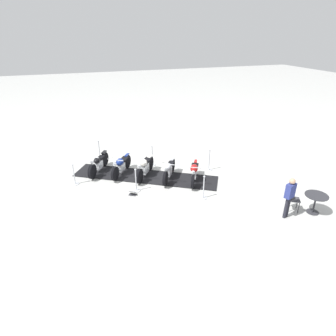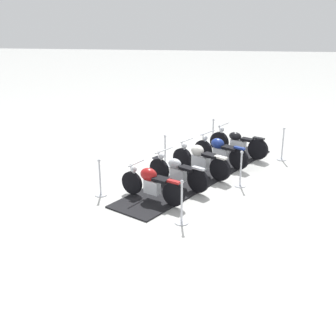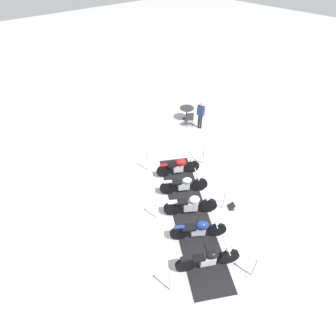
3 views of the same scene
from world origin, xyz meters
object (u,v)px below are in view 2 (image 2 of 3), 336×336
object	(u,v)px
motorcycle_maroon	(151,183)
info_placard	(157,162)
stanchion_right_rear	(100,184)
motorcycle_cream	(200,160)
stanchion_left_mid	(240,175)
stanchion_right_front	(213,137)
stanchion_right_mid	(165,157)
stanchion_left_front	(282,149)
stanchion_left_rear	(182,210)
motorcycle_chrome	(177,171)
motorcycle_navy	(220,150)
motorcycle_black	(238,143)

from	to	relation	value
motorcycle_maroon	info_placard	bearing A→B (deg)	-57.18
stanchion_right_rear	motorcycle_cream	bearing A→B (deg)	-145.65
stanchion_right_rear	stanchion_left_mid	size ratio (longest dim) A/B	0.98
stanchion_right_front	motorcycle_cream	bearing A→B (deg)	84.11
stanchion_right_front	stanchion_right_mid	size ratio (longest dim) A/B	0.94
info_placard	stanchion_right_rear	bearing A→B (deg)	-173.03
motorcycle_cream	motorcycle_maroon	distance (m)	2.39
stanchion_right_rear	stanchion_left_front	bearing A→B (deg)	-146.00
stanchion_left_rear	stanchion_right_mid	bearing A→B (deg)	-77.50
stanchion_right_mid	info_placard	size ratio (longest dim) A/B	2.86
stanchion_right_mid	motorcycle_maroon	bearing A→B (deg)	88.88
motorcycle_chrome	stanchion_left_rear	bearing A→B (deg)	130.63
motorcycle_navy	stanchion_right_mid	xyz separation A→B (m)	(1.78, 0.33, -0.20)
motorcycle_navy	stanchion_left_mid	world-z (taller)	stanchion_left_mid
motorcycle_black	stanchion_right_mid	distance (m)	2.75
stanchion_left_front	stanchion_left_rear	bearing A→B (deg)	59.21
stanchion_left_front	stanchion_right_front	bearing A→B (deg)	-30.79
motorcycle_cream	stanchion_left_front	size ratio (longest dim) A/B	1.61
motorcycle_chrome	stanchion_left_rear	size ratio (longest dim) A/B	1.61
motorcycle_chrome	stanchion_left_front	size ratio (longest dim) A/B	1.60
info_placard	stanchion_right_mid	bearing A→B (deg)	-98.12
stanchion_right_front	motorcycle_maroon	bearing A→B (deg)	73.47
stanchion_right_rear	stanchion_left_rear	bearing A→B (deg)	149.21
motorcycle_black	motorcycle_maroon	distance (m)	4.77
motorcycle_cream	stanchion_right_front	size ratio (longest dim) A/B	1.80
stanchion_right_rear	stanchion_right_mid	size ratio (longest dim) A/B	0.99
stanchion_right_front	motorcycle_navy	bearing A→B (deg)	96.84
stanchion_left_mid	info_placard	world-z (taller)	stanchion_left_mid
stanchion_left_mid	motorcycle_cream	bearing A→B (deg)	-30.85
motorcycle_navy	motorcycle_maroon	world-z (taller)	motorcycle_navy
stanchion_left_mid	info_placard	xyz separation A→B (m)	(2.69, -1.66, -0.27)
motorcycle_maroon	stanchion_right_rear	bearing A→B (deg)	20.47
stanchion_left_front	stanchion_right_front	distance (m)	2.79
stanchion_right_rear	stanchion_right_front	xyz separation A→B (m)	(-3.03, -5.09, -0.02)
motorcycle_black	motorcycle_maroon	xyz separation A→B (m)	(2.45, 4.09, 0.04)
motorcycle_black	stanchion_left_front	world-z (taller)	stanchion_left_front
stanchion_left_rear	motorcycle_black	bearing A→B (deg)	-105.92
motorcycle_black	stanchion_left_front	xyz separation A→B (m)	(-1.51, 0.23, -0.11)
motorcycle_black	stanchion_left_rear	distance (m)	5.53
motorcycle_maroon	motorcycle_black	bearing A→B (deg)	-92.64
stanchion_left_front	stanchion_left_mid	distance (m)	2.96
stanchion_left_mid	stanchion_left_rear	bearing A→B (deg)	59.21
motorcycle_maroon	stanchion_right_front	xyz separation A→B (m)	(-1.57, -5.29, -0.21)
motorcycle_cream	stanchion_right_rear	bearing A→B (deg)	69.43
motorcycle_cream	stanchion_right_mid	xyz separation A→B (m)	(1.18, -0.70, -0.19)
motorcycle_chrome	motorcycle_maroon	bearing A→B (deg)	91.47
stanchion_right_rear	stanchion_right_mid	distance (m)	2.96
stanchion_right_rear	stanchion_right_mid	xyz separation A→B (m)	(-1.52, -2.54, -0.01)
stanchion_right_rear	stanchion_right_mid	bearing A→B (deg)	-120.79
stanchion_left_rear	stanchion_left_front	bearing A→B (deg)	-120.79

